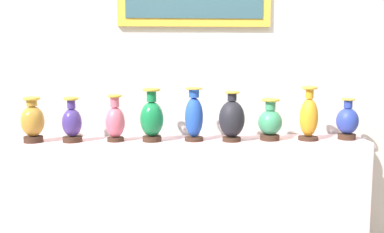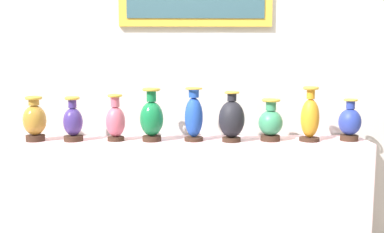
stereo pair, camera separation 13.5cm
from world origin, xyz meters
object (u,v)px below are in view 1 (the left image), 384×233
object	(u,v)px
vase_ochre	(33,121)
vase_sapphire	(194,117)
vase_jade	(270,122)
vase_amber	(309,117)
vase_indigo	(72,123)
vase_onyx	(232,119)
vase_emerald	(152,118)
vase_rose	(115,121)
vase_cobalt	(347,122)

from	to	relation	value
vase_ochre	vase_sapphire	world-z (taller)	vase_sapphire
vase_jade	vase_amber	distance (m)	0.28
vase_indigo	vase_onyx	xyz separation A→B (m)	(1.14, -0.05, 0.02)
vase_emerald	vase_amber	distance (m)	1.13
vase_indigo	vase_rose	distance (m)	0.30
vase_sapphire	vase_jade	bearing A→B (deg)	-0.95
vase_indigo	vase_amber	distance (m)	1.70
vase_sapphire	vase_amber	bearing A→B (deg)	-1.78
vase_amber	vase_cobalt	xyz separation A→B (m)	(0.29, 0.01, -0.04)
vase_ochre	vase_amber	size ratio (longest dim) A/B	0.82
vase_indigo	vase_amber	bearing A→B (deg)	-1.34
vase_rose	vase_onyx	world-z (taller)	vase_onyx
vase_amber	vase_sapphire	bearing A→B (deg)	178.22
vase_emerald	vase_onyx	xyz separation A→B (m)	(0.57, -0.03, -0.01)
vase_emerald	vase_amber	size ratio (longest dim) A/B	0.97
vase_jade	vase_cobalt	world-z (taller)	vase_jade
vase_emerald	vase_onyx	world-z (taller)	vase_emerald
vase_indigo	vase_ochre	bearing A→B (deg)	179.23
vase_ochre	vase_indigo	size ratio (longest dim) A/B	1.01
vase_ochre	vase_indigo	bearing A→B (deg)	-0.77
vase_indigo	vase_sapphire	world-z (taller)	vase_sapphire
vase_indigo	vase_sapphire	size ratio (longest dim) A/B	0.83
vase_onyx	vase_amber	xyz separation A→B (m)	(0.56, 0.01, 0.01)
vase_sapphire	vase_jade	xyz separation A→B (m)	(0.55, -0.01, -0.04)
vase_jade	vase_amber	xyz separation A→B (m)	(0.28, -0.02, 0.04)
vase_emerald	vase_cobalt	xyz separation A→B (m)	(1.43, -0.01, -0.03)
vase_rose	vase_amber	world-z (taller)	vase_amber
vase_sapphire	vase_cobalt	world-z (taller)	vase_sapphire
vase_emerald	vase_amber	world-z (taller)	vase_amber
vase_amber	vase_cobalt	bearing A→B (deg)	2.48
vase_sapphire	vase_amber	distance (m)	0.83
vase_rose	vase_jade	world-z (taller)	vase_rose
vase_onyx	vase_amber	distance (m)	0.56
vase_indigo	vase_cobalt	distance (m)	1.99
vase_ochre	vase_cobalt	distance (m)	2.27
vase_ochre	vase_amber	distance (m)	1.97
vase_emerald	vase_jade	world-z (taller)	vase_emerald
vase_indigo	vase_sapphire	bearing A→B (deg)	-0.91
vase_sapphire	vase_onyx	bearing A→B (deg)	-7.24
vase_rose	vase_amber	distance (m)	1.40
vase_amber	vase_cobalt	distance (m)	0.30
vase_indigo	vase_amber	size ratio (longest dim) A/B	0.81
vase_rose	vase_sapphire	distance (m)	0.56
vase_onyx	vase_cobalt	distance (m)	0.86
vase_ochre	vase_onyx	xyz separation A→B (m)	(1.41, -0.05, 0.01)
vase_indigo	vase_onyx	world-z (taller)	vase_onyx
vase_amber	vase_rose	bearing A→B (deg)	178.24
vase_ochre	vase_jade	distance (m)	1.69
vase_jade	vase_emerald	bearing A→B (deg)	179.43
vase_rose	vase_onyx	size ratio (longest dim) A/B	0.94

